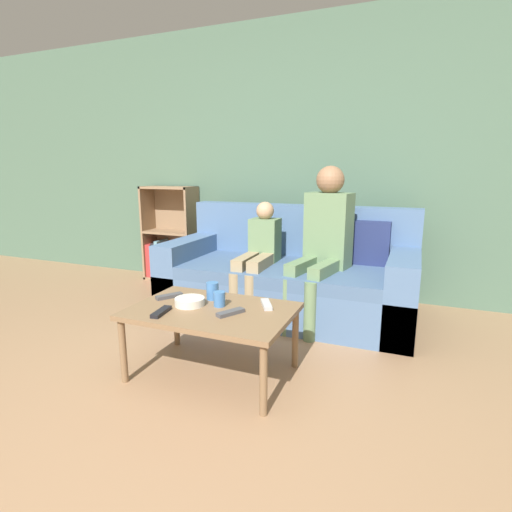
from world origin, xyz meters
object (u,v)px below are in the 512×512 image
Objects in this scene: tv_remote_0 at (161,312)px; tv_remote_1 at (266,304)px; cup_far at (213,291)px; tv_remote_2 at (231,313)px; cup_near at (219,299)px; snack_bowl at (190,302)px; couch at (289,279)px; coffee_table at (212,315)px; person_adult at (324,234)px; person_child at (259,253)px; tv_remote_3 at (169,296)px; bookshelf at (171,245)px.

tv_remote_0 is 1.02× the size of tv_remote_1.
tv_remote_2 is (0.22, -0.20, -0.04)m from cup_far.
cup_near reaches higher than snack_bowl.
couch is 19.05× the size of cup_far.
person_adult is (0.41, 1.12, 0.34)m from coffee_table.
tv_remote_2 is (0.27, -1.10, -0.11)m from person_child.
person_adult is 7.12× the size of tv_remote_0.
tv_remote_1 reaches higher than coffee_table.
person_child is at bearing 85.51° from tv_remote_1.
person_adult reaches higher than cup_near.
snack_bowl is at bearing -116.06° from cup_far.
couch is at bearing 120.80° from tv_remote_2.
snack_bowl is (0.20, -0.07, 0.01)m from tv_remote_3.
person_child is 1.06m from snack_bowl.
tv_remote_2 is (0.05, -1.26, 0.13)m from couch.
tv_remote_0 is at bearing -57.50° from bookshelf.
couch reaches higher than tv_remote_3.
bookshelf reaches higher than tv_remote_0.
coffee_table is at bearing -98.59° from person_adult.
person_adult is at bearing 63.42° from cup_far.
person_child is 5.50× the size of tv_remote_2.
cup_near is (0.15, -1.00, -0.08)m from person_child.
person_child reaches higher than tv_remote_1.
snack_bowl is at bearing 13.21° from tv_remote_3.
person_adult is 1.16m from cup_near.
bookshelf reaches higher than snack_bowl.
person_child is at bearing 96.75° from coffee_table.
couch is 1.26m from tv_remote_2.
cup_far is 0.63× the size of tv_remote_1.
couch is 2.00× the size of bookshelf.
person_child is 0.90m from cup_far.
cup_far is 0.63× the size of tv_remote_2.
bookshelf is 2.24m from cup_near.
tv_remote_2 is at bearing 13.26° from tv_remote_0.
tv_remote_0 is at bearing -141.37° from coffee_table.
coffee_table is 0.11m from cup_near.
tv_remote_1 is at bearing -86.08° from person_adult.
cup_near is at bearing 30.36° from tv_remote_3.
person_child reaches higher than cup_near.
tv_remote_3 is (-0.12, 0.26, 0.00)m from tv_remote_0.
couch is at bearing 86.26° from cup_near.
bookshelf is 6.02× the size of tv_remote_1.
cup_far reaches higher than snack_bowl.
bookshelf reaches higher than coffee_table.
bookshelf is 2.40m from tv_remote_2.
tv_remote_0 is at bearing -95.55° from person_child.
tv_remote_2 is at bearing -87.89° from couch.
person_adult is 6.93× the size of snack_bowl.
bookshelf is 1.09× the size of person_child.
cup_near reaches higher than coffee_table.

